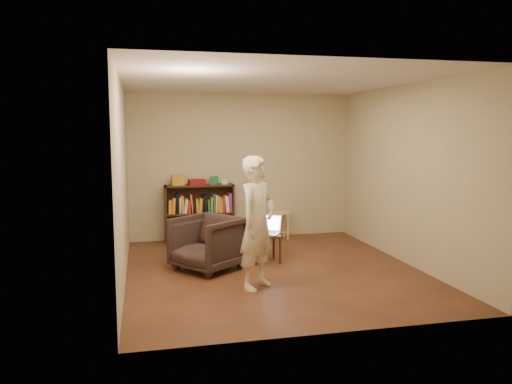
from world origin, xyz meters
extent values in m
plane|color=#3F2314|center=(0.00, 0.00, 0.00)|extent=(4.50, 4.50, 0.00)
plane|color=silver|center=(0.00, 0.00, 2.60)|extent=(4.50, 4.50, 0.00)
plane|color=#BAB08D|center=(0.00, 2.25, 1.30)|extent=(4.00, 0.00, 4.00)
plane|color=#BAB08D|center=(-2.00, 0.00, 1.30)|extent=(0.00, 4.50, 4.50)
plane|color=#BAB08D|center=(2.00, 0.00, 1.30)|extent=(0.00, 4.50, 4.50)
cube|color=black|center=(-1.37, 2.08, 0.50)|extent=(0.03, 0.30, 1.00)
cube|color=black|center=(-0.20, 2.08, 0.50)|extent=(0.03, 0.30, 1.00)
cube|color=black|center=(-0.79, 2.22, 0.50)|extent=(1.20, 0.02, 1.00)
cube|color=black|center=(-0.79, 2.08, 0.01)|extent=(1.20, 0.30, 0.03)
cube|color=black|center=(-0.79, 2.08, 0.50)|extent=(1.14, 0.30, 0.03)
cube|color=black|center=(-0.79, 2.08, 0.98)|extent=(1.20, 0.30, 0.03)
cube|color=gold|center=(-1.15, 2.09, 1.09)|extent=(0.23, 0.18, 0.17)
cube|color=maroon|center=(-0.83, 2.08, 1.05)|extent=(0.30, 0.23, 0.09)
cube|color=#1D6D3A|center=(-0.53, 2.10, 1.07)|extent=(0.16, 0.16, 0.14)
cube|color=silver|center=(-0.33, 2.10, 1.04)|extent=(0.12, 0.12, 0.08)
cube|color=tan|center=(0.63, 1.99, 0.47)|extent=(0.34, 0.34, 0.04)
cylinder|color=tan|center=(0.50, 1.86, 0.23)|extent=(0.03, 0.03, 0.46)
cylinder|color=tan|center=(0.77, 1.86, 0.23)|extent=(0.03, 0.03, 0.46)
cylinder|color=tan|center=(0.50, 2.12, 0.23)|extent=(0.03, 0.03, 0.46)
cylinder|color=tan|center=(0.77, 2.12, 0.23)|extent=(0.03, 0.03, 0.46)
imported|color=#322521|center=(-0.89, 0.22, 0.38)|extent=(1.15, 1.15, 0.76)
cube|color=black|center=(0.00, 0.47, 0.40)|extent=(0.41, 0.41, 0.04)
cylinder|color=black|center=(-0.17, 0.30, 0.19)|extent=(0.04, 0.04, 0.38)
cylinder|color=black|center=(0.18, 0.30, 0.19)|extent=(0.04, 0.04, 0.38)
cylinder|color=black|center=(-0.17, 0.65, 0.19)|extent=(0.04, 0.04, 0.38)
cylinder|color=black|center=(0.18, 0.65, 0.19)|extent=(0.04, 0.04, 0.38)
cube|color=silver|center=(0.02, 0.47, 0.43)|extent=(0.44, 0.40, 0.02)
cube|color=black|center=(0.02, 0.47, 0.44)|extent=(0.33, 0.27, 0.00)
cube|color=silver|center=(0.10, 0.62, 0.55)|extent=(0.36, 0.27, 0.24)
cube|color=#B6D2FF|center=(0.10, 0.62, 0.55)|extent=(0.32, 0.23, 0.19)
imported|color=beige|center=(-0.39, -0.71, 0.82)|extent=(0.70, 0.69, 1.64)
camera|label=1|loc=(-1.75, -6.57, 1.94)|focal=35.00mm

